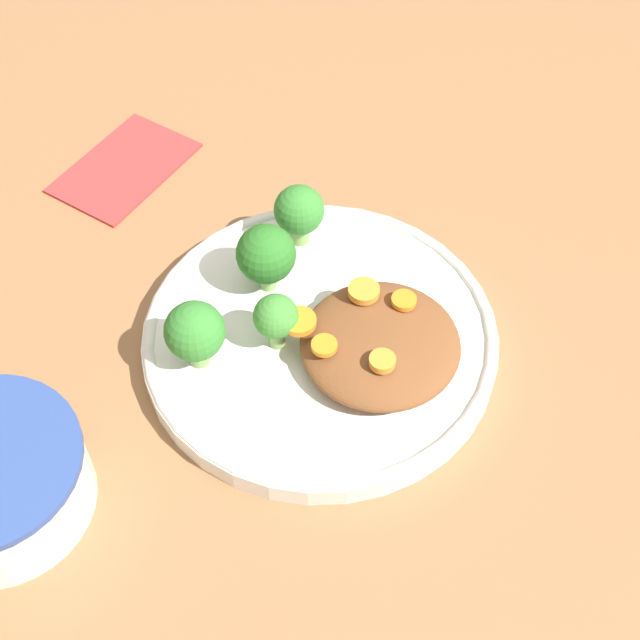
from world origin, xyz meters
name	(u,v)px	position (x,y,z in m)	size (l,w,h in m)	color
ground_plane	(320,346)	(0.00, 0.00, 0.00)	(4.00, 4.00, 0.00)	#8C603D
plate	(320,337)	(0.00, 0.00, 0.01)	(0.27, 0.27, 0.02)	silver
stew_mound	(380,344)	(0.02, -0.05, 0.03)	(0.12, 0.12, 0.03)	brown
broccoli_floret_0	(267,254)	(0.00, 0.06, 0.05)	(0.05, 0.05, 0.06)	#759E51
broccoli_floret_1	(276,318)	(-0.03, 0.01, 0.05)	(0.03, 0.03, 0.05)	#7FA85B
broccoli_floret_2	(195,332)	(-0.09, 0.04, 0.05)	(0.05, 0.05, 0.06)	#759E51
broccoli_floret_3	(299,212)	(0.05, 0.08, 0.05)	(0.04, 0.04, 0.06)	#759E51
carrot_slice_0	(364,291)	(0.03, -0.01, 0.05)	(0.02, 0.02, 0.01)	orange
carrot_slice_1	(404,300)	(0.05, -0.04, 0.05)	(0.02, 0.02, 0.00)	orange
carrot_slice_2	(383,361)	(0.00, -0.07, 0.05)	(0.02, 0.02, 0.01)	orange
carrot_slice_3	(324,345)	(-0.02, -0.03, 0.05)	(0.02, 0.02, 0.00)	orange
carrot_slice_4	(301,323)	(-0.02, 0.00, 0.05)	(0.03, 0.03, 0.01)	orange
napkin	(124,167)	(0.00, 0.27, 0.00)	(0.15, 0.12, 0.01)	#B73333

